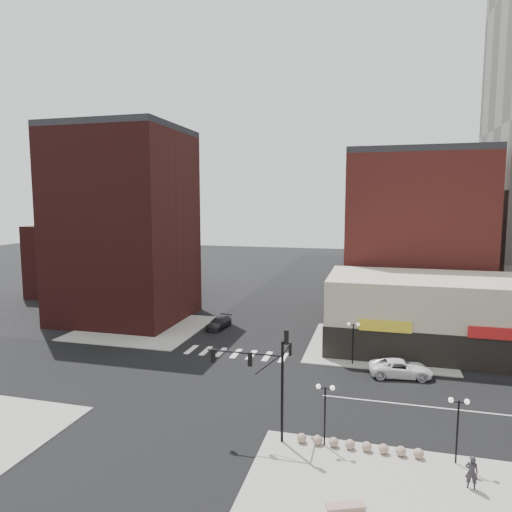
% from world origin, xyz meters
% --- Properties ---
extents(ground, '(240.00, 240.00, 0.00)m').
position_xyz_m(ground, '(0.00, 0.00, 0.00)').
color(ground, black).
rests_on(ground, ground).
extents(road_ew, '(200.00, 14.00, 0.02)m').
position_xyz_m(road_ew, '(0.00, 0.00, 0.01)').
color(road_ew, black).
rests_on(road_ew, ground).
extents(road_ns, '(14.00, 200.00, 0.02)m').
position_xyz_m(road_ns, '(0.00, 0.00, 0.01)').
color(road_ns, black).
rests_on(road_ns, ground).
extents(sidewalk_nw, '(15.00, 15.00, 0.12)m').
position_xyz_m(sidewalk_nw, '(-14.50, 14.50, 0.06)').
color(sidewalk_nw, gray).
rests_on(sidewalk_nw, ground).
extents(sidewalk_ne, '(15.00, 15.00, 0.12)m').
position_xyz_m(sidewalk_ne, '(14.50, 14.50, 0.06)').
color(sidewalk_ne, gray).
rests_on(sidewalk_ne, ground).
extents(building_nw, '(16.00, 15.00, 25.00)m').
position_xyz_m(building_nw, '(-19.00, 18.50, 12.50)').
color(building_nw, '#3D1513').
rests_on(building_nw, ground).
extents(building_nw_low, '(20.00, 18.00, 12.00)m').
position_xyz_m(building_nw_low, '(-32.00, 34.00, 6.00)').
color(building_nw_low, '#3D1513').
rests_on(building_nw_low, ground).
extents(building_ne_midrise, '(18.00, 15.00, 22.00)m').
position_xyz_m(building_ne_midrise, '(19.00, 29.50, 11.00)').
color(building_ne_midrise, maroon).
rests_on(building_ne_midrise, ground).
extents(building_ne_row, '(24.20, 12.20, 8.00)m').
position_xyz_m(building_ne_row, '(21.00, 15.00, 3.30)').
color(building_ne_row, '#B6AE91').
rests_on(building_ne_row, ground).
extents(traffic_signal, '(5.59, 3.09, 7.77)m').
position_xyz_m(traffic_signal, '(7.24, -7.83, 4.96)').
color(traffic_signal, black).
rests_on(traffic_signal, ground).
extents(street_lamp_se_a, '(1.22, 0.32, 4.16)m').
position_xyz_m(street_lamp_se_a, '(11.00, -8.00, 3.29)').
color(street_lamp_se_a, black).
rests_on(street_lamp_se_a, sidewalk_se).
extents(street_lamp_se_b, '(1.22, 0.32, 4.16)m').
position_xyz_m(street_lamp_se_b, '(19.00, -8.00, 3.29)').
color(street_lamp_se_b, black).
rests_on(street_lamp_se_b, sidewalk_se).
extents(street_lamp_ne, '(1.22, 0.32, 4.16)m').
position_xyz_m(street_lamp_ne, '(12.00, 8.00, 3.29)').
color(street_lamp_ne, black).
rests_on(street_lamp_ne, sidewalk_ne).
extents(bollard_row, '(7.98, 0.63, 0.63)m').
position_xyz_m(bollard_row, '(13.18, -8.00, 0.43)').
color(bollard_row, gray).
rests_on(bollard_row, sidewalk_se).
extents(white_suv, '(5.96, 3.34, 1.57)m').
position_xyz_m(white_suv, '(16.46, 6.00, 0.79)').
color(white_suv, white).
rests_on(white_suv, ground).
extents(dark_sedan_north, '(2.47, 4.97, 1.39)m').
position_xyz_m(dark_sedan_north, '(-5.12, 16.98, 0.69)').
color(dark_sedan_north, black).
rests_on(dark_sedan_north, ground).
extents(pedestrian, '(0.73, 0.51, 1.90)m').
position_xyz_m(pedestrian, '(19.41, -10.41, 1.07)').
color(pedestrian, '#29262C').
rests_on(pedestrian, sidewalk_se).
extents(stone_bench, '(2.11, 1.34, 0.47)m').
position_xyz_m(stone_bench, '(12.78, -14.30, 0.37)').
color(stone_bench, gray).
rests_on(stone_bench, sidewalk_se).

